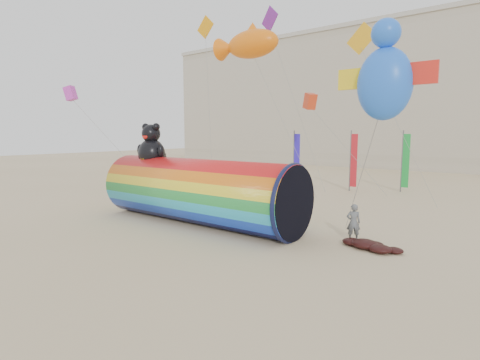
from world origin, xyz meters
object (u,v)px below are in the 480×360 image
Objects in this scene: hotel_building at (343,101)px; windsock_assembly at (198,189)px; kite_handler at (353,222)px; fabric_bundle at (370,245)px.

hotel_building reaches higher than windsock_assembly.
fabric_bundle is at bearing 113.01° from kite_handler.
kite_handler is at bearing -66.91° from hotel_building.
windsock_assembly is at bearing -17.74° from kite_handler.
kite_handler reaches higher than fabric_bundle.
fabric_bundle is at bearing 6.00° from windsock_assembly.
hotel_building is at bearing 103.05° from windsock_assembly.
fabric_bundle is (1.04, -0.79, -0.70)m from kite_handler.
hotel_building is 23.06× the size of fabric_bundle.
windsock_assembly reaches higher than kite_handler.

